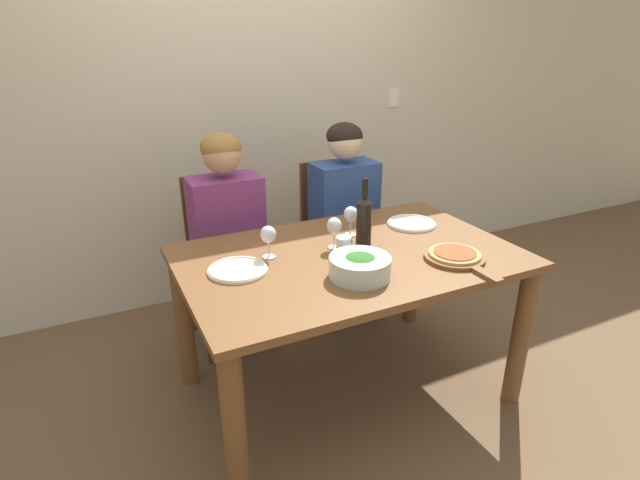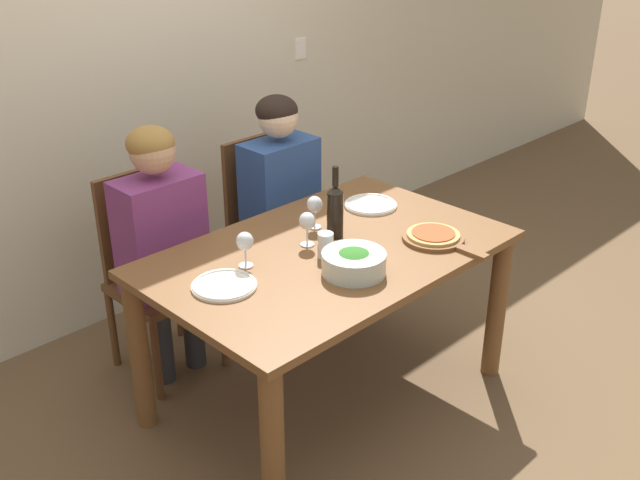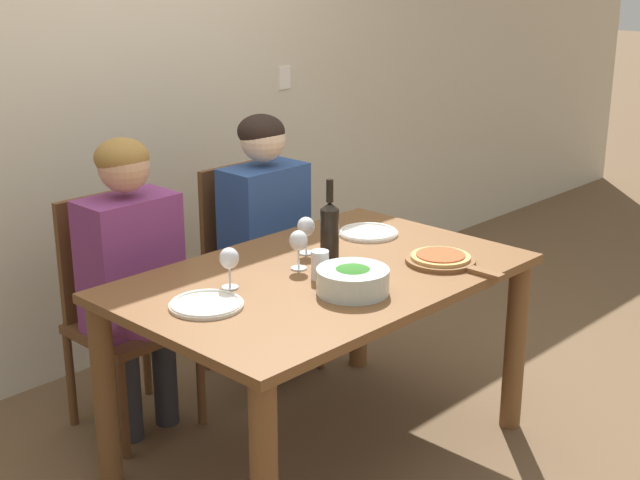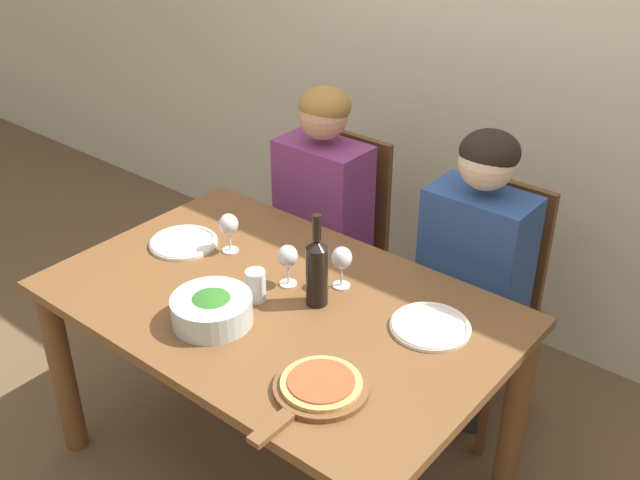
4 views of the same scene
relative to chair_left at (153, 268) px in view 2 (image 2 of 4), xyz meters
The scene contains 16 objects.
ground_plane 1.01m from the chair_left, 65.09° to the right, with size 40.00×40.00×0.00m, color brown.
back_wall 1.07m from the chair_left, 56.43° to the left, with size 10.00×0.06×2.70m.
dining_table 0.88m from the chair_left, 65.09° to the right, with size 1.51×0.97×0.76m.
chair_left is the anchor object (origin of this frame).
chair_right 0.72m from the chair_left, ahead, with size 0.42×0.42×0.96m.
person_woman 0.25m from the chair_left, 90.00° to the right, with size 0.47×0.51×1.22m.
person_man 0.77m from the chair_left, ahead, with size 0.47×0.51×1.22m.
wine_bottle 0.95m from the chair_left, 56.37° to the right, with size 0.07×0.07×0.32m.
broccoli_bowl 1.09m from the chair_left, 73.76° to the right, with size 0.26×0.26×0.10m.
dinner_plate_left 0.80m from the chair_left, 100.80° to the right, with size 0.25×0.25×0.02m.
dinner_plate_right 1.07m from the chair_left, 35.94° to the right, with size 0.25×0.25×0.02m.
pizza_on_board 1.33m from the chair_left, 54.20° to the right, with size 0.27×0.41×0.04m.
wine_glass_left 0.76m from the chair_left, 87.65° to the right, with size 0.07×0.07×0.15m.
wine_glass_right 0.85m from the chair_left, 51.02° to the right, with size 0.07×0.07×0.15m.
wine_glass_centre 0.86m from the chair_left, 64.32° to the right, with size 0.07×0.07×0.15m.
water_tumbler 0.94m from the chair_left, 69.33° to the right, with size 0.07×0.07×0.11m.
Camera 2 is at (-2.00, -1.98, 2.16)m, focal length 42.00 mm.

